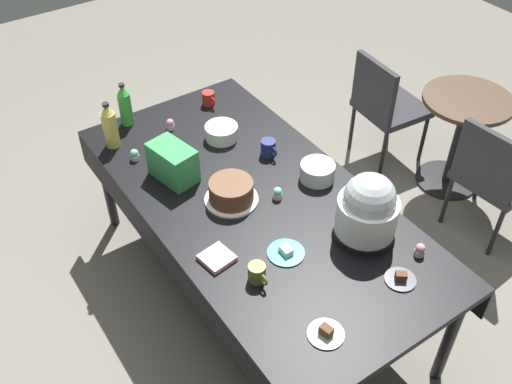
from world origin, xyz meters
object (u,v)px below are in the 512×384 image
glass_salad_bowl (317,172)px  maroon_chair_right (493,174)px  soda_bottle_lime_soda (125,106)px  soda_carton (173,163)px  potluck_table (256,208)px  frosted_layer_cake (231,192)px  coffee_mug_navy (268,148)px  coffee_mug_olive (257,273)px  soda_bottle_ginger_ale (110,126)px  round_cafe_table (461,126)px  ceramic_snack_bowl (222,132)px  coffee_mug_red (209,98)px  maroon_chair_left (385,103)px  cupcake_mint (135,155)px  cupcake_rose (420,250)px  cupcake_cocoa (170,124)px  dessert_plate_sage (326,333)px  cupcake_lemon (278,193)px  slow_cooker (368,210)px  dessert_plate_teal (286,252)px  dessert_plate_charcoal (400,279)px

glass_salad_bowl → maroon_chair_right: bearing=72.5°
soda_bottle_lime_soda → soda_carton: bearing=-0.7°
potluck_table → frosted_layer_cake: bearing=-120.6°
coffee_mug_navy → coffee_mug_olive: (0.73, -0.58, -0.00)m
soda_bottle_ginger_ale → round_cafe_table: 2.33m
ceramic_snack_bowl → coffee_mug_red: (-0.35, 0.12, 0.00)m
maroon_chair_left → round_cafe_table: (0.51, 0.22, 0.01)m
potluck_table → cupcake_mint: (-0.66, -0.38, 0.09)m
ceramic_snack_bowl → cupcake_rose: size_ratio=2.89×
frosted_layer_cake → cupcake_rose: size_ratio=4.21×
soda_bottle_lime_soda → round_cafe_table: size_ratio=0.38×
soda_bottle_lime_soda → coffee_mug_navy: size_ratio=2.19×
cupcake_mint → glass_salad_bowl: bearing=46.4°
potluck_table → frosted_layer_cake: frosted_layer_cake is taller
glass_salad_bowl → round_cafe_table: 1.40m
cupcake_cocoa → cupcake_rose: size_ratio=1.00×
cupcake_mint → soda_bottle_lime_soda: size_ratio=0.24×
dessert_plate_sage → cupcake_mint: bearing=-174.5°
frosted_layer_cake → maroon_chair_right: frosted_layer_cake is taller
soda_bottle_ginger_ale → coffee_mug_navy: soda_bottle_ginger_ale is taller
dessert_plate_sage → cupcake_lemon: size_ratio=2.33×
cupcake_lemon → soda_carton: (-0.46, -0.37, 0.07)m
cupcake_rose → soda_carton: bearing=-149.4°
frosted_layer_cake → ceramic_snack_bowl: (-0.49, 0.25, -0.02)m
cupcake_mint → coffee_mug_olive: size_ratio=0.55×
slow_cooker → coffee_mug_olive: 0.61m
cupcake_mint → potluck_table: bearing=29.6°
dessert_plate_teal → coffee_mug_navy: (-0.67, 0.37, 0.04)m
soda_bottle_ginger_ale → soda_carton: soda_bottle_ginger_ale is taller
dessert_plate_charcoal → cupcake_rose: cupcake_rose is taller
dessert_plate_charcoal → maroon_chair_left: 1.89m
coffee_mug_navy → soda_carton: (-0.13, -0.54, 0.05)m
ceramic_snack_bowl → dessert_plate_sage: bearing=-14.5°
frosted_layer_cake → cupcake_cocoa: (-0.75, 0.04, -0.03)m
cupcake_cocoa → slow_cooker: bearing=15.3°
dessert_plate_sage → cupcake_mint: (-1.52, -0.15, 0.02)m
dessert_plate_sage → coffee_mug_olive: 0.41m
soda_carton → cupcake_cocoa: bearing=143.3°
coffee_mug_red → coffee_mug_olive: bearing=-22.3°
dessert_plate_sage → soda_bottle_ginger_ale: size_ratio=0.55×
dessert_plate_charcoal → coffee_mug_navy: bearing=177.9°
ceramic_snack_bowl → cupcake_cocoa: 0.33m
coffee_mug_red → ceramic_snack_bowl: bearing=-19.2°
cupcake_cocoa → soda_carton: size_ratio=0.26×
cupcake_rose → maroon_chair_right: 1.18m
slow_cooker → round_cafe_table: slow_cooker is taller
soda_bottle_ginger_ale → coffee_mug_navy: (0.58, 0.70, -0.09)m
cupcake_mint → cupcake_lemon: bearing=33.6°
frosted_layer_cake → dessert_plate_charcoal: bearing=21.3°
coffee_mug_navy → coffee_mug_olive: size_ratio=1.04×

